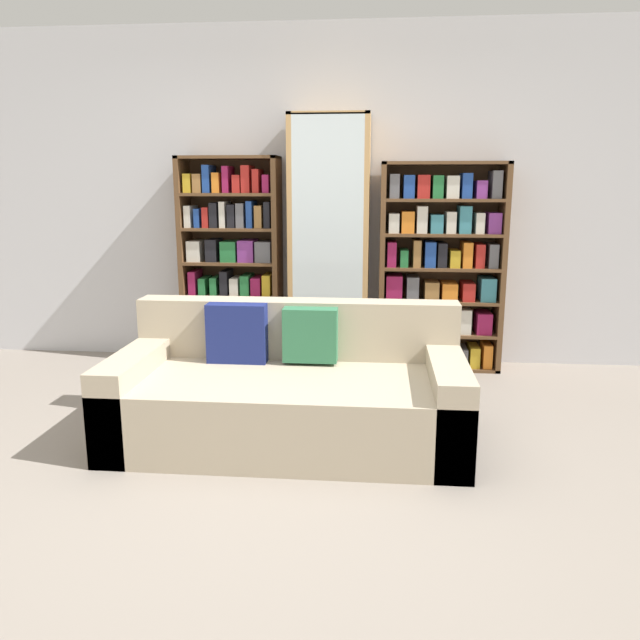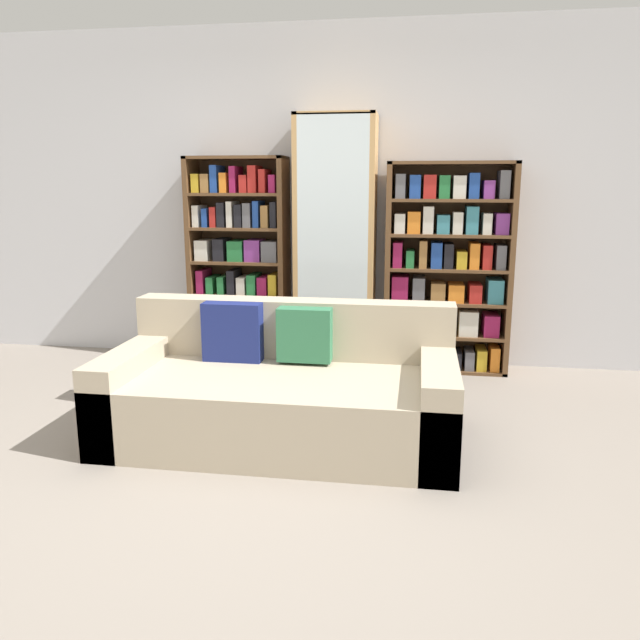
{
  "view_description": "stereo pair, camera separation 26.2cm",
  "coord_description": "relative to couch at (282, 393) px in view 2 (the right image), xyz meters",
  "views": [
    {
      "loc": [
        0.56,
        -2.85,
        1.47
      ],
      "look_at": [
        0.17,
        1.31,
        0.55
      ],
      "focal_mm": 35.0,
      "sensor_mm": 36.0,
      "label": 1
    },
    {
      "loc": [
        0.82,
        -2.82,
        1.47
      ],
      "look_at": [
        0.17,
        1.31,
        0.55
      ],
      "focal_mm": 35.0,
      "sensor_mm": 36.0,
      "label": 2
    }
  ],
  "objects": [
    {
      "name": "couch",
      "position": [
        0.0,
        0.0,
        0.0
      ],
      "size": [
        1.99,
        0.98,
        0.76
      ],
      "color": "tan",
      "rests_on": "ground"
    },
    {
      "name": "ground_plane",
      "position": [
        -0.06,
        -0.58,
        -0.27
      ],
      "size": [
        16.0,
        16.0,
        0.0
      ],
      "primitive_type": "plane",
      "color": "gray"
    },
    {
      "name": "bookshelf_left",
      "position": [
        -0.69,
        1.55,
        0.55
      ],
      "size": [
        0.8,
        0.32,
        1.68
      ],
      "color": "brown",
      "rests_on": "ground"
    },
    {
      "name": "display_cabinet",
      "position": [
        0.11,
        1.53,
        0.72
      ],
      "size": [
        0.63,
        0.36,
        1.99
      ],
      "color": "tan",
      "rests_on": "ground"
    },
    {
      "name": "wine_bottle",
      "position": [
        0.47,
        1.04,
        -0.13
      ],
      "size": [
        0.07,
        0.07,
        0.34
      ],
      "color": "#192333",
      "rests_on": "ground"
    },
    {
      "name": "wall_back",
      "position": [
        -0.06,
        1.75,
        1.08
      ],
      "size": [
        6.52,
        0.06,
        2.7
      ],
      "color": "silver",
      "rests_on": "ground"
    },
    {
      "name": "bookshelf_right",
      "position": [
        0.99,
        1.55,
        0.53
      ],
      "size": [
        0.97,
        0.32,
        1.63
      ],
      "color": "brown",
      "rests_on": "ground"
    }
  ]
}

